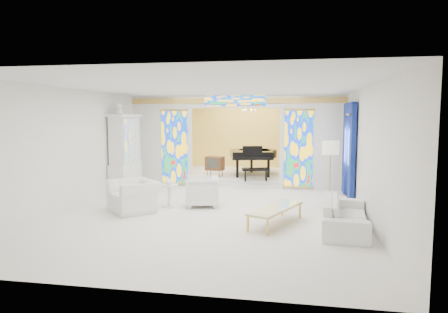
% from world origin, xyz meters
% --- Properties ---
extents(floor, '(12.00, 12.00, 0.00)m').
position_xyz_m(floor, '(0.00, 0.00, 0.00)').
color(floor, silver).
rests_on(floor, ground).
extents(ceiling, '(7.00, 12.00, 0.02)m').
position_xyz_m(ceiling, '(0.00, 0.00, 3.00)').
color(ceiling, silver).
rests_on(ceiling, wall_back).
extents(wall_back, '(7.00, 0.02, 3.00)m').
position_xyz_m(wall_back, '(0.00, 6.00, 1.50)').
color(wall_back, silver).
rests_on(wall_back, floor).
extents(wall_front, '(7.00, 0.02, 3.00)m').
position_xyz_m(wall_front, '(0.00, -6.00, 1.50)').
color(wall_front, silver).
rests_on(wall_front, floor).
extents(wall_left, '(0.02, 12.00, 3.00)m').
position_xyz_m(wall_left, '(-3.50, 0.00, 1.50)').
color(wall_left, silver).
rests_on(wall_left, floor).
extents(wall_right, '(0.02, 12.00, 3.00)m').
position_xyz_m(wall_right, '(3.50, 0.00, 1.50)').
color(wall_right, silver).
rests_on(wall_right, floor).
extents(partition_wall, '(7.00, 0.22, 3.00)m').
position_xyz_m(partition_wall, '(0.00, 2.00, 1.65)').
color(partition_wall, silver).
rests_on(partition_wall, floor).
extents(stained_glass_left, '(0.90, 0.04, 2.40)m').
position_xyz_m(stained_glass_left, '(-2.03, 1.89, 1.30)').
color(stained_glass_left, gold).
rests_on(stained_glass_left, partition_wall).
extents(stained_glass_right, '(0.90, 0.04, 2.40)m').
position_xyz_m(stained_glass_right, '(2.03, 1.89, 1.30)').
color(stained_glass_right, gold).
rests_on(stained_glass_right, partition_wall).
extents(stained_glass_transom, '(2.00, 0.04, 0.34)m').
position_xyz_m(stained_glass_transom, '(0.00, 1.89, 2.82)').
color(stained_glass_transom, gold).
rests_on(stained_glass_transom, partition_wall).
extents(alcove_platform, '(6.80, 3.80, 0.18)m').
position_xyz_m(alcove_platform, '(0.00, 4.10, 0.09)').
color(alcove_platform, silver).
rests_on(alcove_platform, floor).
extents(gold_curtain_back, '(6.70, 0.10, 2.90)m').
position_xyz_m(gold_curtain_back, '(0.00, 5.88, 1.50)').
color(gold_curtain_back, gold).
rests_on(gold_curtain_back, wall_back).
extents(chandelier, '(0.48, 0.48, 0.30)m').
position_xyz_m(chandelier, '(0.20, 4.00, 2.55)').
color(chandelier, gold).
rests_on(chandelier, ceiling).
extents(blue_drapes, '(0.14, 1.85, 2.65)m').
position_xyz_m(blue_drapes, '(3.40, 0.70, 1.58)').
color(blue_drapes, navy).
rests_on(blue_drapes, wall_right).
extents(china_cabinet, '(0.56, 1.46, 2.72)m').
position_xyz_m(china_cabinet, '(-3.22, 0.60, 1.17)').
color(china_cabinet, silver).
rests_on(china_cabinet, floor).
extents(armchair_left, '(1.53, 1.54, 0.75)m').
position_xyz_m(armchair_left, '(-1.97, -1.76, 0.38)').
color(armchair_left, white).
rests_on(armchair_left, floor).
extents(armchair_right, '(1.00, 0.98, 0.77)m').
position_xyz_m(armchair_right, '(-0.44, -0.92, 0.39)').
color(armchair_right, silver).
rests_on(armchair_right, floor).
extents(sofa, '(1.07, 2.28, 0.64)m').
position_xyz_m(sofa, '(2.95, -2.52, 0.32)').
color(sofa, white).
rests_on(sofa, floor).
extents(side_table, '(0.48, 0.48, 0.59)m').
position_xyz_m(side_table, '(-1.25, -1.19, 0.39)').
color(side_table, silver).
rests_on(side_table, floor).
extents(vase, '(0.18, 0.18, 0.18)m').
position_xyz_m(vase, '(-1.25, -1.19, 0.68)').
color(vase, silver).
rests_on(vase, side_table).
extents(coffee_table, '(1.18, 1.81, 0.39)m').
position_xyz_m(coffee_table, '(1.53, -2.40, 0.36)').
color(coffee_table, white).
rests_on(coffee_table, floor).
extents(floor_lamp, '(0.54, 0.54, 1.71)m').
position_xyz_m(floor_lamp, '(2.80, -0.53, 1.46)').
color(floor_lamp, gold).
rests_on(floor_lamp, floor).
extents(grand_piano, '(1.95, 2.99, 1.10)m').
position_xyz_m(grand_piano, '(0.44, 3.75, 0.92)').
color(grand_piano, black).
rests_on(grand_piano, alcove_platform).
extents(tv_console, '(0.68, 0.54, 0.70)m').
position_xyz_m(tv_console, '(-0.90, 3.06, 0.64)').
color(tv_console, '#56341F').
rests_on(tv_console, alcove_platform).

